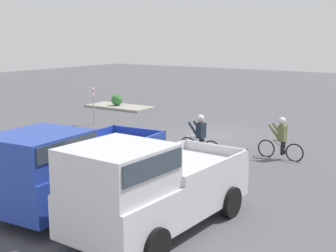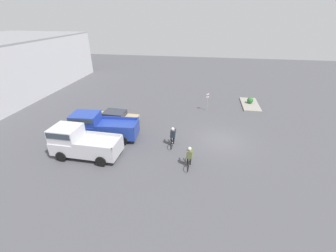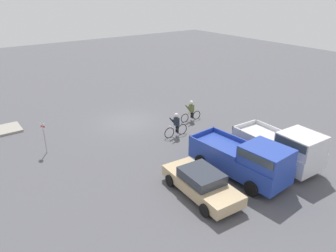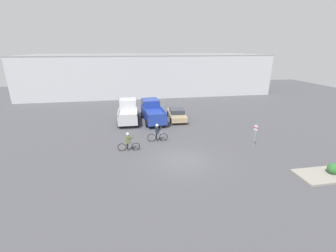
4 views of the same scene
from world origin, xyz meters
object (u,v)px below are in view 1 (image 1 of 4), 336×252
(fire_lane_sign, at_px, (94,101))
(pickup_truck_1, at_px, (72,165))
(cyclist_0, at_px, (200,136))
(sedan_0, at_px, (11,165))
(shrub, at_px, (117,100))
(pickup_truck_0, at_px, (149,186))
(cyclist_1, at_px, (281,138))

(fire_lane_sign, bearing_deg, pickup_truck_1, 130.35)
(pickup_truck_1, bearing_deg, cyclist_0, -92.20)
(sedan_0, distance_m, shrub, 15.79)
(pickup_truck_0, bearing_deg, fire_lane_sign, -41.84)
(cyclist_1, height_order, shrub, cyclist_1)
(sedan_0, bearing_deg, fire_lane_sign, -61.31)
(sedan_0, xyz_separation_m, shrub, (7.56, -13.86, -0.15))
(pickup_truck_0, distance_m, pickup_truck_1, 2.76)
(pickup_truck_0, bearing_deg, cyclist_1, -90.49)
(cyclist_0, distance_m, cyclist_1, 3.01)
(pickup_truck_1, xyz_separation_m, cyclist_0, (-0.24, -6.33, -0.32))
(sedan_0, bearing_deg, shrub, -61.39)
(cyclist_0, bearing_deg, sedan_0, 63.31)
(pickup_truck_0, relative_size, fire_lane_sign, 2.47)
(cyclist_0, relative_size, shrub, 2.56)
(pickup_truck_0, xyz_separation_m, shrub, (13.15, -14.37, -0.67))
(shrub, bearing_deg, cyclist_0, 143.99)
(sedan_0, xyz_separation_m, cyclist_1, (-5.66, -7.68, 0.16))
(cyclist_0, bearing_deg, fire_lane_sign, -18.78)
(pickup_truck_1, height_order, shrub, pickup_truck_1)
(sedan_0, height_order, shrub, sedan_0)
(cyclist_1, bearing_deg, pickup_truck_0, 89.51)
(pickup_truck_0, xyz_separation_m, fire_lane_sign, (10.41, -9.32, 0.08))
(pickup_truck_1, height_order, fire_lane_sign, pickup_truck_1)
(sedan_0, bearing_deg, cyclist_0, -116.69)
(pickup_truck_0, xyz_separation_m, cyclist_1, (-0.07, -8.19, -0.36))
(pickup_truck_0, distance_m, shrub, 19.48)
(pickup_truck_0, relative_size, sedan_0, 1.13)
(shrub, bearing_deg, fire_lane_sign, 118.46)
(pickup_truck_1, xyz_separation_m, sedan_0, (2.84, -0.20, -0.49))
(sedan_0, bearing_deg, pickup_truck_0, 174.84)
(cyclist_1, relative_size, fire_lane_sign, 0.88)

